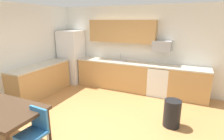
# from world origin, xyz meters

# --- Properties ---
(ground_plane) EXTENTS (12.00, 12.00, 0.00)m
(ground_plane) POSITION_xyz_m (0.00, 0.00, 0.00)
(ground_plane) COLOR #B77F47
(wall_back) EXTENTS (5.80, 0.10, 2.70)m
(wall_back) POSITION_xyz_m (0.00, 2.65, 1.35)
(wall_back) COLOR silver
(wall_back) RESTS_ON ground
(wall_left) EXTENTS (0.10, 5.80, 2.70)m
(wall_left) POSITION_xyz_m (-2.65, 0.00, 1.35)
(wall_left) COLOR silver
(wall_left) RESTS_ON ground
(cabinet_run_back) EXTENTS (2.45, 0.60, 0.90)m
(cabinet_run_back) POSITION_xyz_m (-0.53, 2.30, 0.45)
(cabinet_run_back) COLOR tan
(cabinet_run_back) RESTS_ON ground
(cabinet_run_back_right) EXTENTS (1.10, 0.60, 0.90)m
(cabinet_run_back_right) POSITION_xyz_m (1.85, 2.30, 0.45)
(cabinet_run_back_right) COLOR tan
(cabinet_run_back_right) RESTS_ON ground
(cabinet_run_left) EXTENTS (0.60, 2.00, 0.90)m
(cabinet_run_left) POSITION_xyz_m (-2.30, 0.80, 0.45)
(cabinet_run_left) COLOR tan
(cabinet_run_left) RESTS_ON ground
(countertop_back) EXTENTS (4.80, 0.64, 0.04)m
(countertop_back) POSITION_xyz_m (0.00, 2.30, 0.92)
(countertop_back) COLOR beige
(countertop_back) RESTS_ON cabinet_run_back
(countertop_left) EXTENTS (0.64, 2.00, 0.04)m
(countertop_left) POSITION_xyz_m (-2.30, 0.80, 0.92)
(countertop_left) COLOR beige
(countertop_left) RESTS_ON cabinet_run_left
(upper_cabinets_back) EXTENTS (2.20, 0.34, 0.70)m
(upper_cabinets_back) POSITION_xyz_m (-0.30, 2.43, 1.90)
(upper_cabinets_back) COLOR tan
(refrigerator) EXTENTS (0.76, 0.70, 1.89)m
(refrigerator) POSITION_xyz_m (-2.18, 2.22, 0.94)
(refrigerator) COLOR white
(refrigerator) RESTS_ON ground
(oven_range) EXTENTS (0.60, 0.60, 0.91)m
(oven_range) POSITION_xyz_m (1.00, 2.30, 0.46)
(oven_range) COLOR white
(oven_range) RESTS_ON ground
(microwave) EXTENTS (0.54, 0.36, 0.32)m
(microwave) POSITION_xyz_m (1.00, 2.40, 1.49)
(microwave) COLOR #9EA0A5
(sink_basin) EXTENTS (0.48, 0.40, 0.14)m
(sink_basin) POSITION_xyz_m (-0.35, 2.30, 0.88)
(sink_basin) COLOR #A5A8AD
(sink_basin) RESTS_ON countertop_back
(sink_faucet) EXTENTS (0.02, 0.02, 0.24)m
(sink_faucet) POSITION_xyz_m (-0.35, 2.48, 1.04)
(sink_faucet) COLOR #B2B5BA
(sink_faucet) RESTS_ON countertop_back
(dining_table) EXTENTS (1.40, 0.90, 0.77)m
(dining_table) POSITION_xyz_m (-1.04, -1.30, 0.71)
(dining_table) COLOR #422D1E
(dining_table) RESTS_ON ground
(chair_near_table) EXTENTS (0.42, 0.42, 0.85)m
(chair_near_table) POSITION_xyz_m (-0.38, -1.24, 0.50)
(chair_near_table) COLOR #2D72B7
(chair_near_table) RESTS_ON ground
(trash_bin) EXTENTS (0.36, 0.36, 0.60)m
(trash_bin) POSITION_xyz_m (1.59, 0.64, 0.30)
(trash_bin) COLOR black
(trash_bin) RESTS_ON ground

